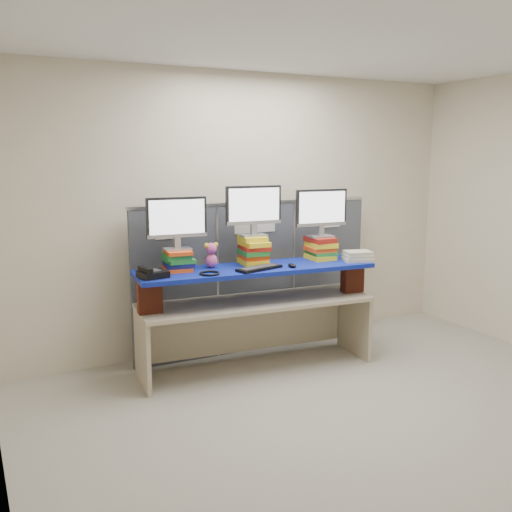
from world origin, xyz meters
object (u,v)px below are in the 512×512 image
monitor_left (177,220)px  desk_phone (152,274)px  blue_board (256,269)px  monitor_center (254,208)px  monitor_right (321,210)px  keyboard (259,268)px  desk (256,314)px

monitor_left → desk_phone: bearing=-142.0°
blue_board → monitor_center: 0.56m
monitor_center → monitor_right: 0.71m
blue_board → monitor_left: size_ratio=4.10×
keyboard → desk: bearing=60.4°
desk → monitor_center: size_ratio=4.14×
desk → blue_board: size_ratio=1.01×
desk_phone → keyboard: bearing=-16.1°
monitor_left → keyboard: size_ratio=1.16×
blue_board → desk_phone: bearing=-174.2°
monitor_center → keyboard: 0.58m
monitor_center → monitor_right: size_ratio=1.00×
desk → desk_phone: (-0.98, -0.01, 0.49)m
monitor_left → desk_phone: monitor_left is taller
monitor_right → desk_phone: bearing=-172.8°
desk → monitor_right: (0.74, 0.05, 0.93)m
monitor_left → keyboard: bearing=-20.2°
monitor_center → monitor_right: bearing=-0.0°
desk → monitor_left: (-0.69, 0.18, 0.90)m
monitor_right → keyboard: (-0.77, -0.18, -0.47)m
blue_board → keyboard: keyboard is taller
monitor_left → monitor_right: monitor_right is taller
desk → keyboard: (-0.03, -0.13, 0.46)m
monitor_left → desk: bearing=-9.6°
keyboard → desk_phone: desk_phone is taller
monitor_right → desk_phone: (-1.72, -0.05, -0.45)m
monitor_left → monitor_center: size_ratio=1.00×
desk → desk_phone: 1.10m
monitor_center → desk_phone: size_ratio=2.15×
desk → keyboard: size_ratio=4.79×
blue_board → monitor_right: bearing=9.2°
desk → monitor_right: bearing=9.2°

